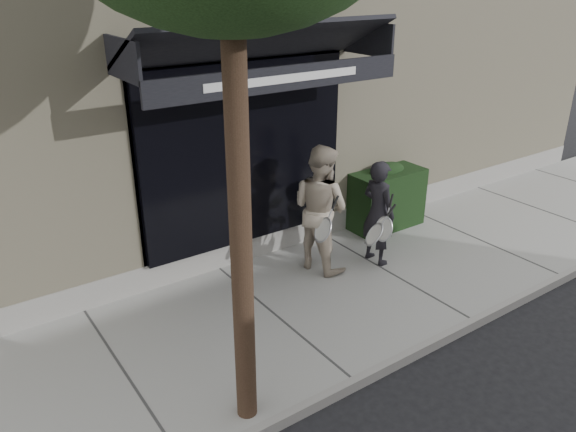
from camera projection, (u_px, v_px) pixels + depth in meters
ground at (387, 278)px, 8.35m from camera, size 80.00×80.00×0.00m
sidewalk at (387, 275)px, 8.32m from camera, size 20.00×3.00×0.12m
curb at (473, 323)px, 7.15m from camera, size 20.00×0.10×0.14m
building_facade at (218, 52)px, 10.98m from camera, size 14.30×8.04×5.64m
hedge at (385, 196)px, 9.60m from camera, size 1.30×0.70×1.14m
pedestrian_front at (378, 213)px, 8.28m from camera, size 0.73×0.81×1.60m
pedestrian_back at (320, 208)px, 8.08m from camera, size 0.89×1.04×1.88m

